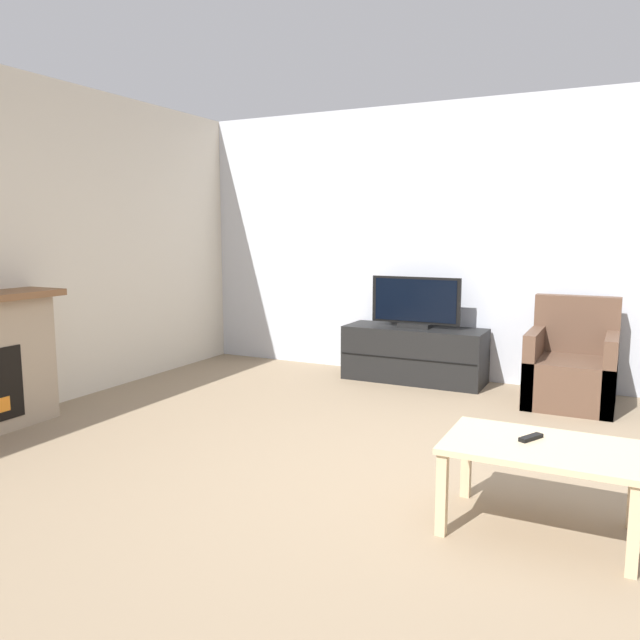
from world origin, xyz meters
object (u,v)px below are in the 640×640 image
object	(u,v)px
coffee_table	(541,457)
remote	(531,438)
armchair	(572,370)
tv_stand	(414,354)
tv	(415,304)

from	to	relation	value
coffee_table	remote	xyz separation A→B (m)	(-0.06, 0.05, 0.07)
armchair	tv_stand	bearing A→B (deg)	172.42
tv_stand	tv	size ratio (longest dim) A/B	1.54
armchair	coffee_table	distance (m)	2.53
tv_stand	tv	bearing A→B (deg)	-90.00
armchair	remote	distance (m)	2.48
armchair	coffee_table	bearing A→B (deg)	-88.56
tv	armchair	world-z (taller)	tv
tv	coffee_table	xyz separation A→B (m)	(1.51, -2.71, -0.38)
tv	armchair	xyz separation A→B (m)	(1.45, -0.19, -0.47)
tv_stand	remote	bearing A→B (deg)	-61.30
tv_stand	coffee_table	distance (m)	3.11
tv_stand	coffee_table	bearing A→B (deg)	-60.85
tv_stand	remote	size ratio (longest dim) A/B	8.99
tv	remote	size ratio (longest dim) A/B	5.82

